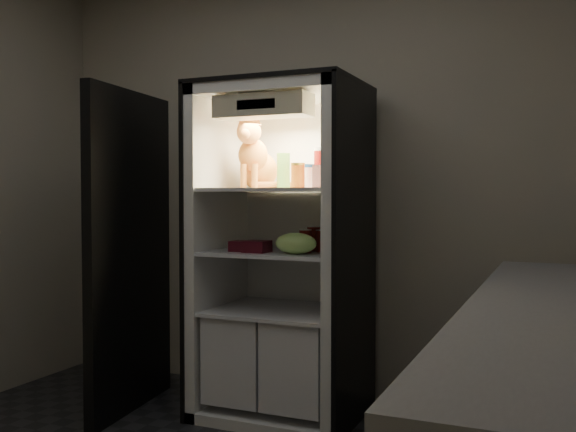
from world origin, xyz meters
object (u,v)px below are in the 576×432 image
refrigerator (284,275)px  salsa_jar (298,175)px  soda_can_c (305,241)px  berry_box_left (242,246)px  cream_carton (321,176)px  soda_can_a (314,238)px  grape_bag (296,243)px  parmesan_shaker (283,171)px  soda_can_b (322,241)px  mayo_tub (306,176)px  pepper_jar (325,168)px  berry_box_right (257,246)px  condiment_jar (292,241)px  tabby_cat (256,161)px

refrigerator → salsa_jar: (0.12, -0.08, 0.57)m
soda_can_c → berry_box_left: bearing=-169.4°
cream_carton → soda_can_a: bearing=121.8°
salsa_jar → grape_bag: bearing=-71.4°
parmesan_shaker → soda_can_b: size_ratio=1.65×
grape_bag → mayo_tub: bearing=101.7°
soda_can_b → pepper_jar: bearing=88.1°
soda_can_b → soda_can_c: 0.10m
salsa_jar → grape_bag: salsa_jar is taller
grape_bag → soda_can_c: bearing=81.0°
mayo_tub → salsa_jar: salsa_jar is taller
berry_box_left → parmesan_shaker: bearing=52.9°
parmesan_shaker → cream_carton: bearing=-32.6°
soda_can_c → berry_box_right: size_ratio=0.99×
condiment_jar → berry_box_right: (-0.11, -0.23, -0.02)m
tabby_cat → parmesan_shaker: size_ratio=2.13×
tabby_cat → salsa_jar: (0.31, -0.11, -0.09)m
berry_box_right → condiment_jar: bearing=64.6°
mayo_tub → soda_can_a: size_ratio=0.99×
pepper_jar → soda_can_b: pepper_jar is taller
soda_can_b → salsa_jar: bearing=-168.4°
soda_can_a → soda_can_b: bearing=-34.9°
parmesan_shaker → pepper_jar: 0.26m
refrigerator → parmesan_shaker: refrigerator is taller
berry_box_right → grape_bag: bearing=-1.6°
soda_can_c → pepper_jar: bearing=62.0°
refrigerator → soda_can_c: refrigerator is taller
salsa_jar → parmesan_shaker: bearing=143.8°
tabby_cat → berry_box_right: tabby_cat is taller
cream_carton → condiment_jar: (-0.24, 0.19, -0.36)m
parmesan_shaker → grape_bag: size_ratio=0.88×
soda_can_a → condiment_jar: 0.14m
salsa_jar → grape_bag: (0.05, -0.14, -0.36)m
salsa_jar → condiment_jar: (-0.07, 0.09, -0.37)m
tabby_cat → berry_box_right: size_ratio=3.34×
tabby_cat → berry_box_right: bearing=-70.3°
salsa_jar → soda_can_c: 0.37m
mayo_tub → condiment_jar: bearing=-135.7°
refrigerator → soda_can_c: size_ratio=15.04×
tabby_cat → soda_can_c: (0.37, -0.16, -0.45)m
cream_carton → condiment_jar: cream_carton is taller
refrigerator → mayo_tub: size_ratio=13.81×
soda_can_a → pepper_jar: bearing=6.9°
berry_box_right → soda_can_b: bearing=27.6°
pepper_jar → condiment_jar: (-0.21, 0.01, -0.41)m
soda_can_b → berry_box_right: (-0.31, -0.16, -0.03)m
soda_can_a → mayo_tub: bearing=134.2°
salsa_jar → refrigerator: bearing=145.4°
parmesan_shaker → cream_carton: size_ratio=1.68×
pepper_jar → refrigerator: bearing=179.3°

